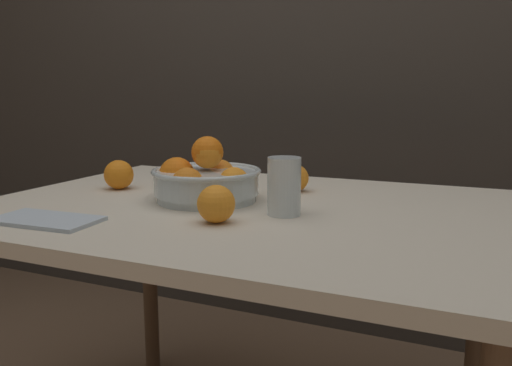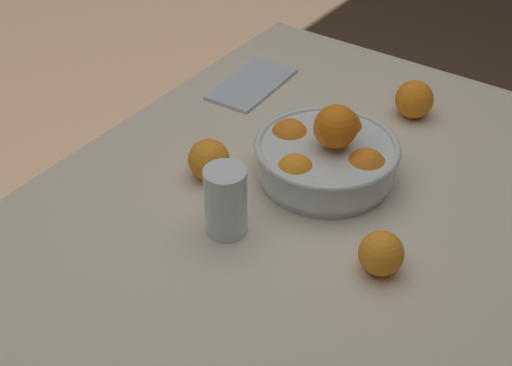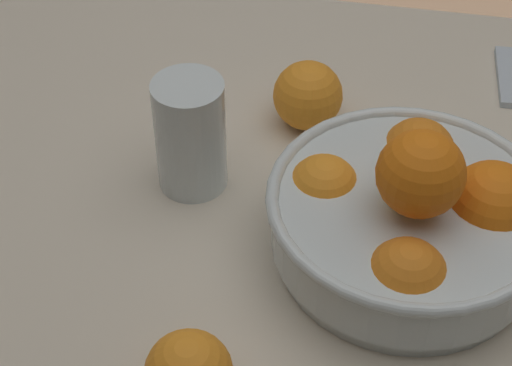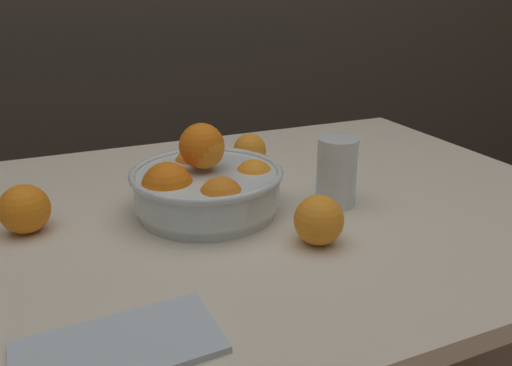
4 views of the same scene
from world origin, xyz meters
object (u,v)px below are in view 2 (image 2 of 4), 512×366
(juice_glass, at_px, (226,204))
(orange_loose_near_bowl, at_px, (209,160))
(fruit_bowl, at_px, (326,153))
(orange_loose_front, at_px, (414,99))
(orange_loose_aside, at_px, (381,253))

(juice_glass, distance_m, orange_loose_near_bowl, 0.15)
(fruit_bowl, xyz_separation_m, orange_loose_front, (-0.28, 0.04, -0.01))
(fruit_bowl, distance_m, orange_loose_front, 0.28)
(juice_glass, xyz_separation_m, orange_loose_aside, (-0.06, 0.25, -0.02))
(fruit_bowl, distance_m, juice_glass, 0.22)
(orange_loose_near_bowl, relative_size, orange_loose_aside, 1.07)
(fruit_bowl, bearing_deg, orange_loose_aside, 50.37)
(juice_glass, xyz_separation_m, orange_loose_front, (-0.50, 0.10, -0.02))
(juice_glass, height_order, orange_loose_near_bowl, juice_glass)
(orange_loose_front, height_order, orange_loose_aside, orange_loose_front)
(juice_glass, relative_size, orange_loose_aside, 1.72)
(orange_loose_front, bearing_deg, orange_loose_aside, 18.91)
(juice_glass, height_order, orange_loose_front, juice_glass)
(orange_loose_front, relative_size, orange_loose_aside, 1.10)
(orange_loose_aside, bearing_deg, orange_loose_front, -161.09)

